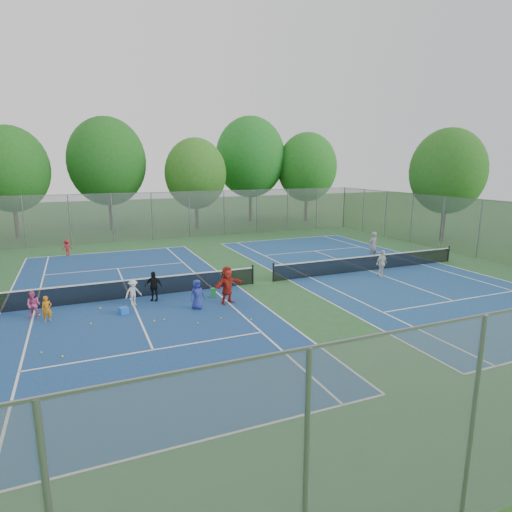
{
  "coord_description": "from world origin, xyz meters",
  "views": [
    {
      "loc": [
        -9.06,
        -20.51,
        6.35
      ],
      "look_at": [
        0.0,
        1.0,
        1.3
      ],
      "focal_mm": 30.0,
      "sensor_mm": 36.0,
      "label": 1
    }
  ],
  "objects_px": {
    "net_left": "(130,289)",
    "net_right": "(369,263)",
    "ball_crate": "(124,311)",
    "instructor": "(373,246)",
    "ball_hopper": "(213,293)"
  },
  "relations": [
    {
      "from": "instructor",
      "to": "net_left",
      "type": "bearing_deg",
      "value": 2.43
    },
    {
      "from": "net_left",
      "to": "ball_crate",
      "type": "relative_size",
      "value": 36.35
    },
    {
      "from": "net_right",
      "to": "ball_crate",
      "type": "bearing_deg",
      "value": -171.46
    },
    {
      "from": "net_left",
      "to": "ball_crate",
      "type": "bearing_deg",
      "value": -103.8
    },
    {
      "from": "net_right",
      "to": "instructor",
      "type": "xyz_separation_m",
      "value": [
        2.17,
        2.47,
        0.49
      ]
    },
    {
      "from": "net_right",
      "to": "ball_hopper",
      "type": "xyz_separation_m",
      "value": [
        -10.27,
        -1.44,
        -0.22
      ]
    },
    {
      "from": "ball_crate",
      "to": "instructor",
      "type": "height_order",
      "value": "instructor"
    },
    {
      "from": "ball_hopper",
      "to": "net_left",
      "type": "bearing_deg",
      "value": 158.84
    },
    {
      "from": "net_right",
      "to": "ball_crate",
      "type": "height_order",
      "value": "net_right"
    },
    {
      "from": "net_right",
      "to": "ball_hopper",
      "type": "height_order",
      "value": "net_right"
    },
    {
      "from": "net_left",
      "to": "ball_hopper",
      "type": "bearing_deg",
      "value": -21.16
    },
    {
      "from": "instructor",
      "to": "ball_hopper",
      "type": "bearing_deg",
      "value": 11.2
    },
    {
      "from": "ball_crate",
      "to": "net_left",
      "type": "bearing_deg",
      "value": 76.2
    },
    {
      "from": "net_left",
      "to": "net_right",
      "type": "distance_m",
      "value": 14.0
    },
    {
      "from": "net_right",
      "to": "instructor",
      "type": "height_order",
      "value": "instructor"
    }
  ]
}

